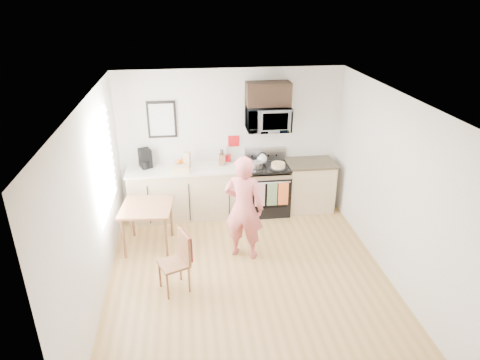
{
  "coord_description": "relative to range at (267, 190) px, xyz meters",
  "views": [
    {
      "loc": [
        -0.76,
        -5.0,
        3.83
      ],
      "look_at": [
        0.0,
        1.0,
        1.1
      ],
      "focal_mm": 32.0,
      "sensor_mm": 36.0,
      "label": 1
    }
  ],
  "objects": [
    {
      "name": "knife_block",
      "position": [
        -0.82,
        0.1,
        0.6
      ],
      "size": [
        0.11,
        0.14,
        0.2
      ],
      "primitive_type": "cube",
      "rotation": [
        0.0,
        0.0,
        -0.16
      ],
      "color": "brown",
      "rests_on": "countertop_left"
    },
    {
      "name": "dining_table",
      "position": [
        -2.1,
        -0.95,
        0.21
      ],
      "size": [
        0.78,
        0.78,
        0.73
      ],
      "rotation": [
        0.0,
        0.0,
        -0.1
      ],
      "color": "brown",
      "rests_on": "floor"
    },
    {
      "name": "right_wall",
      "position": [
        1.37,
        -1.98,
        0.86
      ],
      "size": [
        0.04,
        4.6,
        2.6
      ],
      "primitive_type": "cube",
      "color": "beige",
      "rests_on": "floor"
    },
    {
      "name": "range",
      "position": [
        0.0,
        0.0,
        0.0
      ],
      "size": [
        0.76,
        0.7,
        1.16
      ],
      "color": "black",
      "rests_on": "floor"
    },
    {
      "name": "floor",
      "position": [
        -0.63,
        -1.98,
        -0.44
      ],
      "size": [
        4.6,
        4.6,
        0.0
      ],
      "primitive_type": "plane",
      "color": "olive",
      "rests_on": "ground"
    },
    {
      "name": "bread_bag",
      "position": [
        -1.56,
        -0.2,
        0.56
      ],
      "size": [
        0.31,
        0.15,
        0.11
      ],
      "primitive_type": "cube",
      "rotation": [
        0.0,
        0.0,
        -0.04
      ],
      "color": "tan",
      "rests_on": "countertop_left"
    },
    {
      "name": "back_wall",
      "position": [
        -0.63,
        0.32,
        0.86
      ],
      "size": [
        4.0,
        0.04,
        2.6
      ],
      "primitive_type": "cube",
      "color": "beige",
      "rests_on": "floor"
    },
    {
      "name": "countertop_right",
      "position": [
        0.8,
        0.02,
        0.48
      ],
      "size": [
        0.88,
        0.64,
        0.04
      ],
      "primitive_type": "cube",
      "color": "black",
      "rests_on": "cabinet_right"
    },
    {
      "name": "milk_carton",
      "position": [
        -1.43,
        0.05,
        0.64
      ],
      "size": [
        0.13,
        0.13,
        0.28
      ],
      "primitive_type": "cube",
      "rotation": [
        0.0,
        0.0,
        -0.29
      ],
      "color": "tan",
      "rests_on": "countertop_left"
    },
    {
      "name": "front_wall",
      "position": [
        -0.63,
        -4.28,
        0.86
      ],
      "size": [
        4.0,
        0.04,
        2.6
      ],
      "primitive_type": "cube",
      "color": "beige",
      "rests_on": "floor"
    },
    {
      "name": "cabinet_right",
      "position": [
        0.8,
        0.02,
        0.01
      ],
      "size": [
        0.84,
        0.6,
        0.9
      ],
      "primitive_type": "cube",
      "color": "tan",
      "rests_on": "floor"
    },
    {
      "name": "cabinet_left",
      "position": [
        -1.43,
        0.02,
        0.01
      ],
      "size": [
        2.1,
        0.6,
        0.9
      ],
      "primitive_type": "cube",
      "color": "tan",
      "rests_on": "floor"
    },
    {
      "name": "coffee_maker",
      "position": [
        -2.16,
        0.15,
        0.66
      ],
      "size": [
        0.26,
        0.31,
        0.33
      ],
      "rotation": [
        0.0,
        0.0,
        0.38
      ],
      "color": "black",
      "rests_on": "countertop_left"
    },
    {
      "name": "countertop_left",
      "position": [
        -1.43,
        0.02,
        0.48
      ],
      "size": [
        2.14,
        0.64,
        0.04
      ],
      "primitive_type": "cube",
      "color": "beige",
      "rests_on": "cabinet_left"
    },
    {
      "name": "window",
      "position": [
        -2.59,
        -1.18,
        1.11
      ],
      "size": [
        0.06,
        1.4,
        1.5
      ],
      "color": "white",
      "rests_on": "left_wall"
    },
    {
      "name": "fruit_bowl",
      "position": [
        -1.54,
        0.16,
        0.55
      ],
      "size": [
        0.26,
        0.26,
        0.11
      ],
      "color": "white",
      "rests_on": "countertop_left"
    },
    {
      "name": "ceiling",
      "position": [
        -0.63,
        -1.98,
        2.16
      ],
      "size": [
        4.0,
        4.6,
        0.04
      ],
      "primitive_type": "cube",
      "color": "white",
      "rests_on": "back_wall"
    },
    {
      "name": "upper_cabinet",
      "position": [
        -0.0,
        0.15,
        1.74
      ],
      "size": [
        0.76,
        0.35,
        0.4
      ],
      "primitive_type": "cube",
      "color": "black",
      "rests_on": "back_wall"
    },
    {
      "name": "pot",
      "position": [
        -0.21,
        -0.08,
        0.54
      ],
      "size": [
        0.21,
        0.35,
        0.1
      ],
      "rotation": [
        0.0,
        0.0,
        0.22
      ],
      "color": "#A8A8AD",
      "rests_on": "range"
    },
    {
      "name": "microwave",
      "position": [
        -0.0,
        0.1,
        1.32
      ],
      "size": [
        0.76,
        0.51,
        0.42
      ],
      "primitive_type": "imported",
      "color": "#A8A8AD",
      "rests_on": "back_wall"
    },
    {
      "name": "left_wall",
      "position": [
        -2.63,
        -1.98,
        0.86
      ],
      "size": [
        0.04,
        4.6,
        2.6
      ],
      "primitive_type": "cube",
      "color": "beige",
      "rests_on": "floor"
    },
    {
      "name": "utensil_crock",
      "position": [
        -0.69,
        0.24,
        0.63
      ],
      "size": [
        0.1,
        0.1,
        0.31
      ],
      "color": "red",
      "rests_on": "countertop_left"
    },
    {
      "name": "kettle",
      "position": [
        -0.09,
        0.08,
        0.58
      ],
      "size": [
        0.18,
        0.18,
        0.23
      ],
      "color": "white",
      "rests_on": "range"
    },
    {
      "name": "wall_art",
      "position": [
        -1.83,
        0.3,
        1.31
      ],
      "size": [
        0.5,
        0.04,
        0.65
      ],
      "color": "black",
      "rests_on": "back_wall"
    },
    {
      "name": "cake",
      "position": [
        0.15,
        -0.16,
        0.53
      ],
      "size": [
        0.29,
        0.29,
        0.1
      ],
      "color": "black",
      "rests_on": "range"
    },
    {
      "name": "chair",
      "position": [
        -1.57,
        -2.05,
        0.12
      ],
      "size": [
        0.5,
        0.48,
        0.86
      ],
      "rotation": [
        0.0,
        0.0,
        0.39
      ],
      "color": "brown",
      "rests_on": "floor"
    },
    {
      "name": "wall_trivet",
      "position": [
        -0.58,
        0.31,
        0.86
      ],
      "size": [
        0.2,
        0.02,
        0.2
      ],
      "primitive_type": "cube",
      "color": "red",
      "rests_on": "back_wall"
    },
    {
      "name": "person",
      "position": [
        -0.62,
        -1.38,
        0.39
      ],
      "size": [
        0.71,
        0.6,
        1.66
      ],
      "primitive_type": "imported",
      "rotation": [
        0.0,
        0.0,
        2.74
      ],
      "color": "#BF343F",
      "rests_on": "floor"
    }
  ]
}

